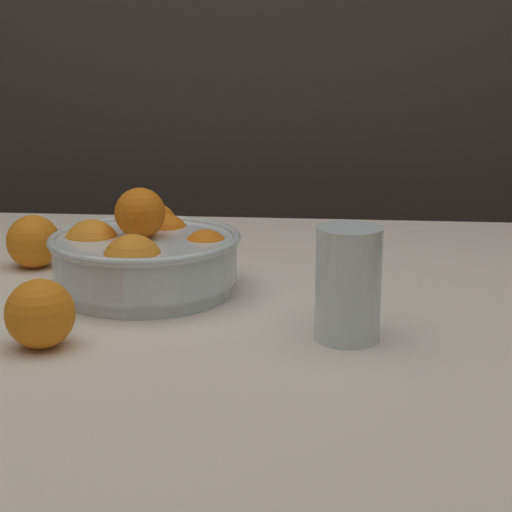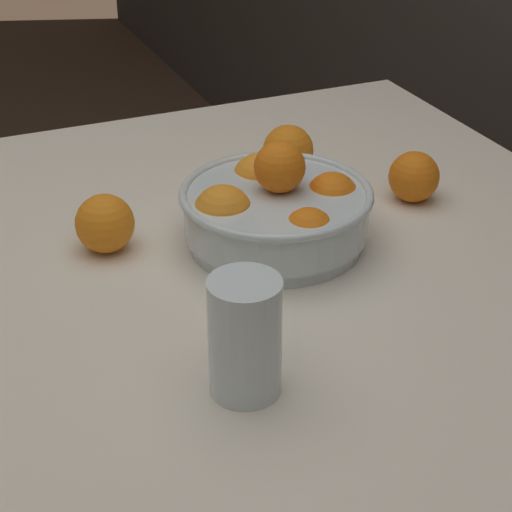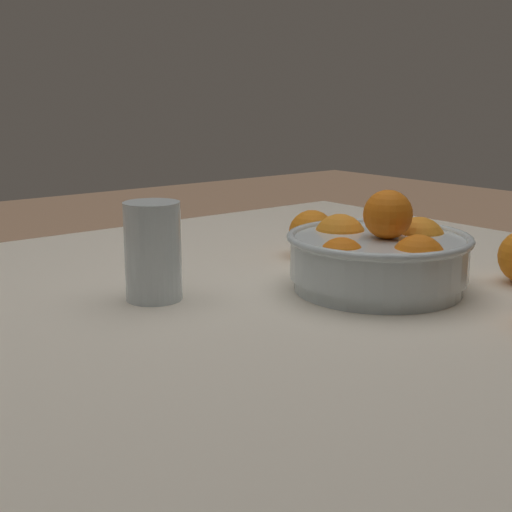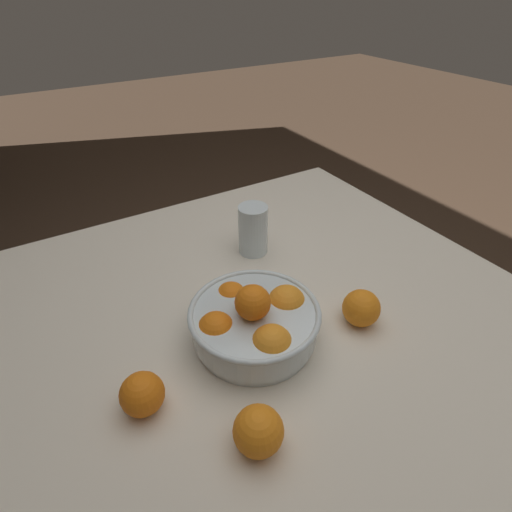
{
  "view_description": "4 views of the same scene",
  "coord_description": "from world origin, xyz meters",
  "px_view_note": "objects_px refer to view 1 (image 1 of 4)",
  "views": [
    {
      "loc": [
        0.21,
        -1.06,
        1.1
      ],
      "look_at": [
        0.11,
        0.03,
        0.81
      ],
      "focal_mm": 60.0,
      "sensor_mm": 36.0,
      "label": 1
    },
    {
      "loc": [
        0.91,
        -0.36,
        1.34
      ],
      "look_at": [
        0.07,
        0.01,
        0.8
      ],
      "focal_mm": 60.0,
      "sensor_mm": 36.0,
      "label": 2
    },
    {
      "loc": [
        0.72,
        0.77,
        1.03
      ],
      "look_at": [
        0.1,
        -0.01,
        0.8
      ],
      "focal_mm": 50.0,
      "sensor_mm": 36.0,
      "label": 3
    },
    {
      "loc": [
        -0.55,
        0.38,
        1.38
      ],
      "look_at": [
        0.13,
        -0.02,
        0.81
      ],
      "focal_mm": 28.0,
      "sensor_mm": 36.0,
      "label": 4
    }
  ],
  "objects_px": {
    "juice_glass": "(348,290)",
    "orange_loose_near_bowl": "(33,242)",
    "fruit_bowl": "(145,257)",
    "orange_loose_aside": "(154,226)",
    "orange_loose_front": "(40,314)"
  },
  "relations": [
    {
      "from": "juice_glass",
      "to": "orange_loose_aside",
      "type": "relative_size",
      "value": 1.76
    },
    {
      "from": "orange_loose_near_bowl",
      "to": "orange_loose_aside",
      "type": "height_order",
      "value": "orange_loose_near_bowl"
    },
    {
      "from": "fruit_bowl",
      "to": "orange_loose_aside",
      "type": "height_order",
      "value": "fruit_bowl"
    },
    {
      "from": "orange_loose_front",
      "to": "orange_loose_aside",
      "type": "bearing_deg",
      "value": 85.67
    },
    {
      "from": "juice_glass",
      "to": "orange_loose_front",
      "type": "bearing_deg",
      "value": -170.4
    },
    {
      "from": "juice_glass",
      "to": "orange_loose_near_bowl",
      "type": "bearing_deg",
      "value": 150.14
    },
    {
      "from": "juice_glass",
      "to": "orange_loose_near_bowl",
      "type": "xyz_separation_m",
      "value": [
        -0.48,
        0.28,
        -0.02
      ]
    },
    {
      "from": "fruit_bowl",
      "to": "orange_loose_front",
      "type": "relative_size",
      "value": 3.28
    },
    {
      "from": "juice_glass",
      "to": "orange_loose_near_bowl",
      "type": "relative_size",
      "value": 1.66
    },
    {
      "from": "juice_glass",
      "to": "orange_loose_front",
      "type": "relative_size",
      "value": 1.68
    },
    {
      "from": "orange_loose_front",
      "to": "orange_loose_near_bowl",
      "type": "bearing_deg",
      "value": 110.59
    },
    {
      "from": "fruit_bowl",
      "to": "orange_loose_front",
      "type": "height_order",
      "value": "fruit_bowl"
    },
    {
      "from": "orange_loose_near_bowl",
      "to": "orange_loose_aside",
      "type": "distance_m",
      "value": 0.21
    },
    {
      "from": "juice_glass",
      "to": "fruit_bowl",
      "type": "bearing_deg",
      "value": 149.84
    },
    {
      "from": "juice_glass",
      "to": "orange_loose_near_bowl",
      "type": "height_order",
      "value": "juice_glass"
    }
  ]
}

